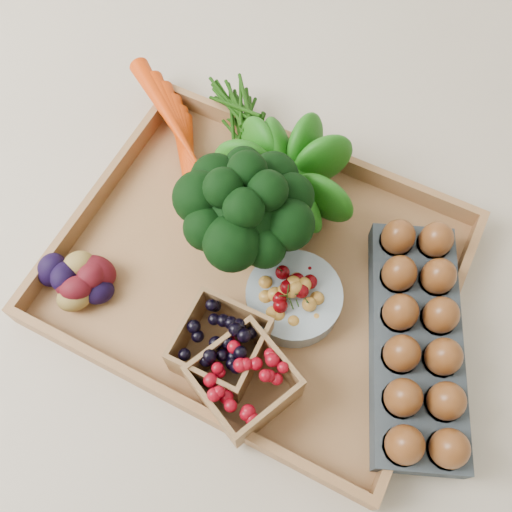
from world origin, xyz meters
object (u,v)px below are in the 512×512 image
at_px(tray, 256,271).
at_px(cherry_bowl, 294,298).
at_px(egg_carton, 415,342).
at_px(broccoli, 247,227).

distance_m(tray, cherry_bowl, 0.08).
distance_m(tray, egg_carton, 0.25).
relative_size(cherry_bowl, egg_carton, 0.40).
height_order(tray, cherry_bowl, cherry_bowl).
bearing_deg(cherry_bowl, broccoli, 154.76).
xyz_separation_m(tray, egg_carton, (0.25, -0.01, 0.03)).
bearing_deg(broccoli, egg_carton, -6.21).
bearing_deg(cherry_bowl, egg_carton, 5.31).
bearing_deg(egg_carton, broccoli, 151.55).
height_order(tray, broccoli, broccoli).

